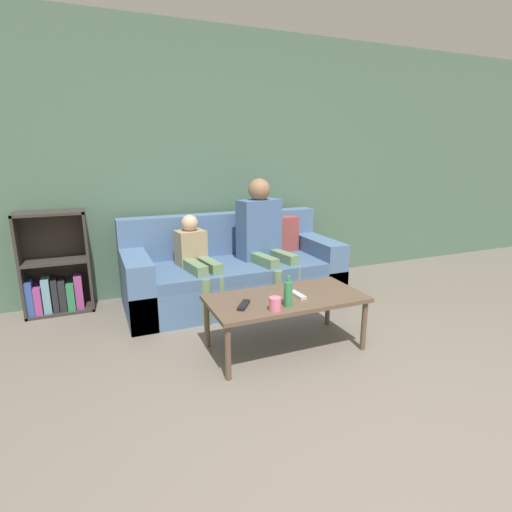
{
  "coord_description": "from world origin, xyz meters",
  "views": [
    {
      "loc": [
        -1.25,
        -1.13,
        1.42
      ],
      "look_at": [
        -0.01,
        1.81,
        0.59
      ],
      "focal_mm": 28.0,
      "sensor_mm": 36.0,
      "label": 1
    }
  ],
  "objects_px": {
    "person_adult": "(263,232)",
    "cup_near": "(275,304)",
    "bottle": "(288,293)",
    "bookshelf": "(56,275)",
    "tv_remote_0": "(298,295)",
    "coffee_table": "(285,302)",
    "couch": "(233,273)",
    "person_child": "(197,259)",
    "tv_remote_1": "(244,305)"
  },
  "relations": [
    {
      "from": "coffee_table",
      "to": "person_adult",
      "type": "height_order",
      "value": "person_adult"
    },
    {
      "from": "bottle",
      "to": "tv_remote_1",
      "type": "bearing_deg",
      "value": 159.04
    },
    {
      "from": "person_adult",
      "to": "person_child",
      "type": "height_order",
      "value": "person_adult"
    },
    {
      "from": "bookshelf",
      "to": "cup_near",
      "type": "distance_m",
      "value": 2.18
    },
    {
      "from": "coffee_table",
      "to": "bottle",
      "type": "distance_m",
      "value": 0.22
    },
    {
      "from": "coffee_table",
      "to": "person_child",
      "type": "height_order",
      "value": "person_child"
    },
    {
      "from": "person_adult",
      "to": "tv_remote_1",
      "type": "height_order",
      "value": "person_adult"
    },
    {
      "from": "bookshelf",
      "to": "tv_remote_1",
      "type": "xyz_separation_m",
      "value": [
        1.24,
        -1.52,
        0.07
      ]
    },
    {
      "from": "person_child",
      "to": "cup_near",
      "type": "xyz_separation_m",
      "value": [
        0.22,
        -1.17,
        -0.04
      ]
    },
    {
      "from": "coffee_table",
      "to": "tv_remote_1",
      "type": "distance_m",
      "value": 0.36
    },
    {
      "from": "couch",
      "to": "cup_near",
      "type": "height_order",
      "value": "couch"
    },
    {
      "from": "bookshelf",
      "to": "coffee_table",
      "type": "xyz_separation_m",
      "value": [
        1.58,
        -1.46,
        0.02
      ]
    },
    {
      "from": "coffee_table",
      "to": "bottle",
      "type": "relative_size",
      "value": 5.26
    },
    {
      "from": "tv_remote_1",
      "to": "bottle",
      "type": "bearing_deg",
      "value": 15.03
    },
    {
      "from": "person_adult",
      "to": "person_child",
      "type": "xyz_separation_m",
      "value": [
        -0.67,
        -0.06,
        -0.18
      ]
    },
    {
      "from": "coffee_table",
      "to": "cup_near",
      "type": "relative_size",
      "value": 12.52
    },
    {
      "from": "cup_near",
      "to": "tv_remote_0",
      "type": "distance_m",
      "value": 0.32
    },
    {
      "from": "bookshelf",
      "to": "couch",
      "type": "bearing_deg",
      "value": -12.85
    },
    {
      "from": "coffee_table",
      "to": "person_adult",
      "type": "bearing_deg",
      "value": 75.11
    },
    {
      "from": "cup_near",
      "to": "tv_remote_0",
      "type": "height_order",
      "value": "cup_near"
    },
    {
      "from": "person_child",
      "to": "bottle",
      "type": "height_order",
      "value": "person_child"
    },
    {
      "from": "person_adult",
      "to": "bookshelf",
      "type": "bearing_deg",
      "value": 156.06
    },
    {
      "from": "bottle",
      "to": "bookshelf",
      "type": "bearing_deg",
      "value": 133.01
    },
    {
      "from": "person_adult",
      "to": "bottle",
      "type": "relative_size",
      "value": 5.49
    },
    {
      "from": "tv_remote_1",
      "to": "cup_near",
      "type": "bearing_deg",
      "value": -4.26
    },
    {
      "from": "bookshelf",
      "to": "tv_remote_0",
      "type": "height_order",
      "value": "bookshelf"
    },
    {
      "from": "couch",
      "to": "tv_remote_1",
      "type": "xyz_separation_m",
      "value": [
        -0.34,
        -1.16,
        0.14
      ]
    },
    {
      "from": "cup_near",
      "to": "tv_remote_1",
      "type": "height_order",
      "value": "cup_near"
    },
    {
      "from": "bottle",
      "to": "person_adult",
      "type": "bearing_deg",
      "value": 74.07
    },
    {
      "from": "bookshelf",
      "to": "tv_remote_0",
      "type": "distance_m",
      "value": 2.24
    },
    {
      "from": "bookshelf",
      "to": "person_adult",
      "type": "relative_size",
      "value": 0.78
    },
    {
      "from": "coffee_table",
      "to": "tv_remote_1",
      "type": "relative_size",
      "value": 6.82
    },
    {
      "from": "couch",
      "to": "person_adult",
      "type": "height_order",
      "value": "person_adult"
    },
    {
      "from": "bookshelf",
      "to": "coffee_table",
      "type": "relative_size",
      "value": 0.81
    },
    {
      "from": "tv_remote_1",
      "to": "bottle",
      "type": "relative_size",
      "value": 0.77
    },
    {
      "from": "person_adult",
      "to": "bottle",
      "type": "height_order",
      "value": "person_adult"
    },
    {
      "from": "bookshelf",
      "to": "tv_remote_1",
      "type": "distance_m",
      "value": 1.96
    },
    {
      "from": "person_adult",
      "to": "cup_near",
      "type": "xyz_separation_m",
      "value": [
        -0.45,
        -1.23,
        -0.22
      ]
    },
    {
      "from": "tv_remote_0",
      "to": "bottle",
      "type": "distance_m",
      "value": 0.22
    },
    {
      "from": "coffee_table",
      "to": "bottle",
      "type": "xyz_separation_m",
      "value": [
        -0.07,
        -0.17,
        0.13
      ]
    },
    {
      "from": "cup_near",
      "to": "tv_remote_0",
      "type": "relative_size",
      "value": 0.52
    },
    {
      "from": "tv_remote_0",
      "to": "person_adult",
      "type": "bearing_deg",
      "value": 76.9
    },
    {
      "from": "tv_remote_0",
      "to": "tv_remote_1",
      "type": "relative_size",
      "value": 1.04
    },
    {
      "from": "tv_remote_1",
      "to": "bottle",
      "type": "distance_m",
      "value": 0.31
    },
    {
      "from": "person_adult",
      "to": "couch",
      "type": "bearing_deg",
      "value": 155.21
    },
    {
      "from": "person_adult",
      "to": "cup_near",
      "type": "relative_size",
      "value": 13.05
    },
    {
      "from": "bookshelf",
      "to": "person_adult",
      "type": "height_order",
      "value": "person_adult"
    },
    {
      "from": "tv_remote_1",
      "to": "person_child",
      "type": "bearing_deg",
      "value": 128.82
    },
    {
      "from": "cup_near",
      "to": "person_child",
      "type": "bearing_deg",
      "value": 100.55
    },
    {
      "from": "couch",
      "to": "tv_remote_0",
      "type": "distance_m",
      "value": 1.14
    }
  ]
}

